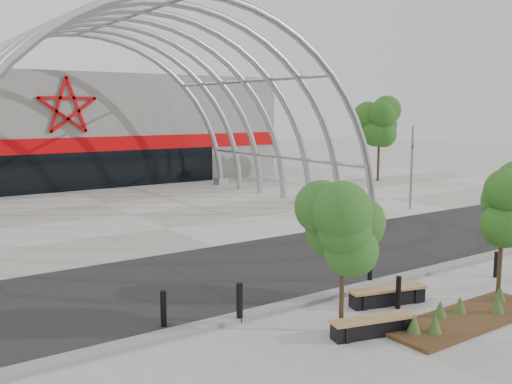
{
  "coord_description": "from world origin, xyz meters",
  "views": [
    {
      "loc": [
        -11.28,
        -12.35,
        5.51
      ],
      "look_at": [
        0.0,
        4.0,
        2.6
      ],
      "focal_mm": 40.0,
      "sensor_mm": 36.0,
      "label": 1
    }
  ],
  "objects_px": {
    "bollard_2": "(398,292)",
    "street_tree_0": "(343,223)",
    "bench_0": "(373,327)",
    "signal_pole": "(412,167)",
    "bench_1": "(387,296)",
    "street_tree_1": "(503,210)"
  },
  "relations": [
    {
      "from": "bollard_2",
      "to": "street_tree_0",
      "type": "bearing_deg",
      "value": -172.29
    },
    {
      "from": "bench_0",
      "to": "bollard_2",
      "type": "relative_size",
      "value": 2.42
    },
    {
      "from": "street_tree_0",
      "to": "bench_0",
      "type": "height_order",
      "value": "street_tree_0"
    },
    {
      "from": "signal_pole",
      "to": "bench_1",
      "type": "height_order",
      "value": "signal_pole"
    },
    {
      "from": "street_tree_0",
      "to": "street_tree_1",
      "type": "bearing_deg",
      "value": -9.36
    },
    {
      "from": "street_tree_0",
      "to": "street_tree_1",
      "type": "height_order",
      "value": "street_tree_0"
    },
    {
      "from": "bench_1",
      "to": "street_tree_0",
      "type": "bearing_deg",
      "value": -163.52
    },
    {
      "from": "bench_0",
      "to": "bollard_2",
      "type": "distance_m",
      "value": 2.24
    },
    {
      "from": "street_tree_0",
      "to": "bench_1",
      "type": "height_order",
      "value": "street_tree_0"
    },
    {
      "from": "street_tree_1",
      "to": "bollard_2",
      "type": "xyz_separation_m",
      "value": [
        -2.87,
        1.21,
        -2.21
      ]
    },
    {
      "from": "signal_pole",
      "to": "street_tree_1",
      "type": "distance_m",
      "value": 14.96
    },
    {
      "from": "street_tree_1",
      "to": "bollard_2",
      "type": "relative_size",
      "value": 4.04
    },
    {
      "from": "bench_1",
      "to": "bollard_2",
      "type": "xyz_separation_m",
      "value": [
        -0.0,
        -0.39,
        0.22
      ]
    },
    {
      "from": "signal_pole",
      "to": "bench_0",
      "type": "xyz_separation_m",
      "value": [
        -14.51,
        -11.19,
        -2.17
      ]
    },
    {
      "from": "street_tree_0",
      "to": "bench_0",
      "type": "relative_size",
      "value": 1.73
    },
    {
      "from": "signal_pole",
      "to": "street_tree_0",
      "type": "bearing_deg",
      "value": -144.8
    },
    {
      "from": "signal_pole",
      "to": "street_tree_1",
      "type": "bearing_deg",
      "value": -130.14
    },
    {
      "from": "bench_0",
      "to": "bollard_2",
      "type": "bearing_deg",
      "value": 25.77
    },
    {
      "from": "street_tree_1",
      "to": "bench_0",
      "type": "relative_size",
      "value": 1.67
    },
    {
      "from": "signal_pole",
      "to": "street_tree_1",
      "type": "height_order",
      "value": "signal_pole"
    },
    {
      "from": "street_tree_1",
      "to": "street_tree_0",
      "type": "bearing_deg",
      "value": 170.64
    },
    {
      "from": "street_tree_1",
      "to": "bench_1",
      "type": "xyz_separation_m",
      "value": [
        -2.87,
        1.6,
        -2.43
      ]
    }
  ]
}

